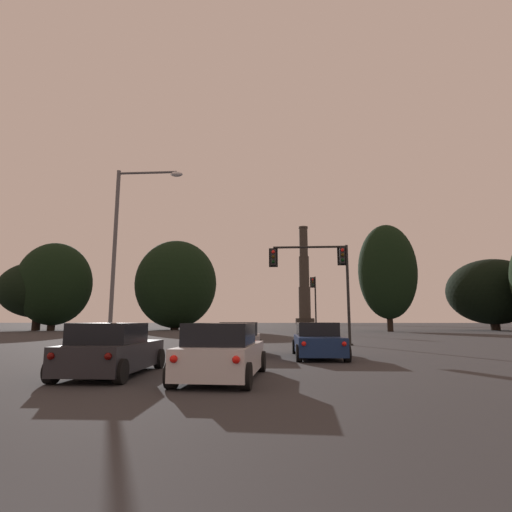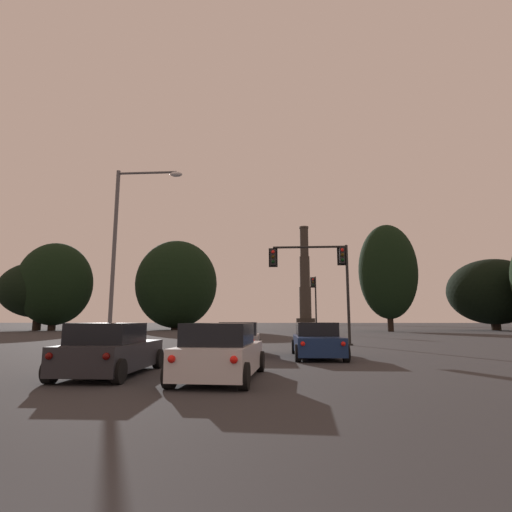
{
  "view_description": "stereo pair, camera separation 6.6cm",
  "coord_description": "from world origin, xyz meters",
  "views": [
    {
      "loc": [
        1.86,
        -1.73,
        1.5
      ],
      "look_at": [
        -0.35,
        30.18,
        6.7
      ],
      "focal_mm": 28.0,
      "sensor_mm": 36.0,
      "label": 1
    },
    {
      "loc": [
        1.93,
        -1.72,
        1.5
      ],
      "look_at": [
        -0.35,
        30.18,
        6.7
      ],
      "focal_mm": 28.0,
      "sensor_mm": 36.0,
      "label": 2
    }
  ],
  "objects": [
    {
      "name": "sedan_right_lane_front",
      "position": [
        3.25,
        15.4,
        0.67
      ],
      "size": [
        2.05,
        4.73,
        1.43
      ],
      "rotation": [
        0.0,
        0.0,
        0.02
      ],
      "color": "navy",
      "rests_on": "ground_plane"
    },
    {
      "name": "hatchback_center_lane_second",
      "position": [
        0.26,
        8.83,
        0.66
      ],
      "size": [
        2.08,
        4.17,
        1.44
      ],
      "rotation": [
        0.0,
        0.0,
        -0.05
      ],
      "color": "silver",
      "rests_on": "ground_plane"
    },
    {
      "name": "treeline_far_left",
      "position": [
        -34.19,
        58.62,
        7.25
      ],
      "size": [
        11.43,
        10.28,
        13.74
      ],
      "color": "black",
      "rests_on": "ground_plane"
    },
    {
      "name": "treeline_far_right",
      "position": [
        -36.97,
        59.14,
        6.37
      ],
      "size": [
        12.34,
        11.1,
        10.82
      ],
      "color": "black",
      "rests_on": "ground_plane"
    },
    {
      "name": "treeline_right_mid",
      "position": [
        35.22,
        64.71,
        6.11
      ],
      "size": [
        13.87,
        12.48,
        11.33
      ],
      "color": "black",
      "rests_on": "ground_plane"
    },
    {
      "name": "treeline_center_left",
      "position": [
        16.71,
        56.14,
        8.48
      ],
      "size": [
        8.19,
        7.37,
        15.28
      ],
      "color": "black",
      "rests_on": "ground_plane"
    },
    {
      "name": "treeline_center_right",
      "position": [
        -16.63,
        65.59,
        7.75
      ],
      "size": [
        13.88,
        12.49,
        15.26
      ],
      "color": "black",
      "rests_on": "ground_plane"
    },
    {
      "name": "hatchback_left_lane_second",
      "position": [
        -2.93,
        9.39,
        0.66
      ],
      "size": [
        1.99,
        4.14,
        1.44
      ],
      "rotation": [
        0.0,
        0.0,
        0.02
      ],
      "color": "#232328",
      "rests_on": "ground_plane"
    },
    {
      "name": "traffic_light_far_right",
      "position": [
        5.47,
        45.85,
        4.36
      ],
      "size": [
        0.78,
        0.5,
        6.68
      ],
      "color": "black",
      "rests_on": "ground_plane"
    },
    {
      "name": "smokestack",
      "position": [
        10.77,
        171.16,
        16.73
      ],
      "size": [
        8.05,
        8.05,
        42.53
      ],
      "color": "#2B2722",
      "rests_on": "ground_plane"
    },
    {
      "name": "traffic_light_overhead_right",
      "position": [
        4.29,
        23.86,
        4.82
      ],
      "size": [
        5.2,
        0.5,
        6.32
      ],
      "color": "black",
      "rests_on": "ground_plane"
    },
    {
      "name": "street_lamp",
      "position": [
        -6.26,
        17.85,
        5.71
      ],
      "size": [
        3.54,
        0.36,
        9.35
      ],
      "color": "#56565B",
      "rests_on": "ground_plane"
    },
    {
      "name": "hatchback_center_lane_front",
      "position": [
        -0.1,
        16.24,
        0.66
      ],
      "size": [
        2.07,
        4.17,
        1.44
      ],
      "rotation": [
        0.0,
        0.0,
        0.05
      ],
      "color": "gray",
      "rests_on": "ground_plane"
    }
  ]
}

